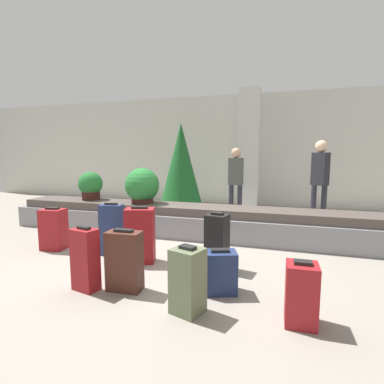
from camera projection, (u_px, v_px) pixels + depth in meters
name	position (u px, v px, depth m)	size (l,w,h in m)	color
ground_plane	(166.00, 258.00, 4.32)	(18.00, 18.00, 0.00)	gray
back_wall	(230.00, 150.00, 8.90)	(18.00, 0.06, 3.20)	beige
carousel	(192.00, 221.00, 5.49)	(7.26, 0.83, 0.55)	gray
pillar	(249.00, 150.00, 8.07)	(0.54, 0.54, 3.20)	silver
suitcase_0	(217.00, 242.00, 3.87)	(0.30, 0.29, 0.75)	black
suitcase_1	(140.00, 235.00, 4.11)	(0.44, 0.35, 0.78)	maroon
suitcase_2	(85.00, 259.00, 3.27)	(0.31, 0.24, 0.71)	maroon
suitcase_3	(188.00, 281.00, 2.80)	(0.34, 0.33, 0.65)	#5B6647
suitcase_4	(124.00, 261.00, 3.26)	(0.39, 0.22, 0.69)	#472319
suitcase_5	(220.00, 272.00, 3.22)	(0.42, 0.35, 0.48)	navy
suitcase_6	(54.00, 229.00, 4.67)	(0.38, 0.31, 0.67)	maroon
suitcase_7	(112.00, 230.00, 4.42)	(0.36, 0.24, 0.78)	navy
suitcase_8	(301.00, 294.00, 2.61)	(0.28, 0.27, 0.58)	maroon
potted_plant_0	(91.00, 186.00, 6.15)	(0.49, 0.49, 0.58)	#381914
potted_plant_1	(142.00, 186.00, 5.69)	(0.65, 0.65, 0.68)	#381914
traveler_0	(320.00, 175.00, 6.15)	(0.36, 0.35, 1.77)	#282833
traveler_1	(236.00, 177.00, 6.87)	(0.33, 0.23, 1.63)	#282833
decorated_tree	(181.00, 165.00, 7.60)	(1.09, 1.09, 2.26)	#4C331E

